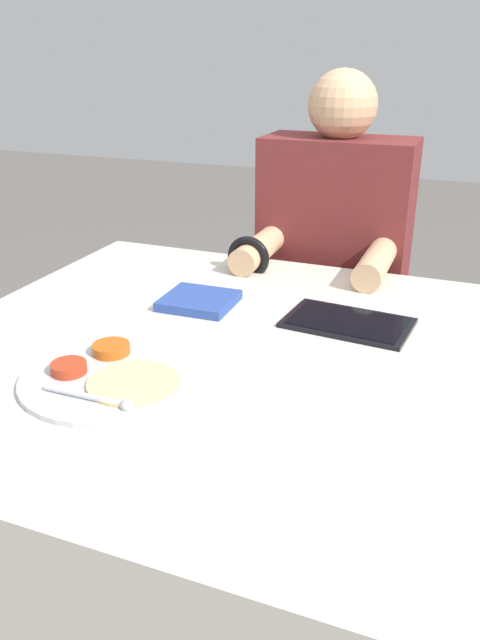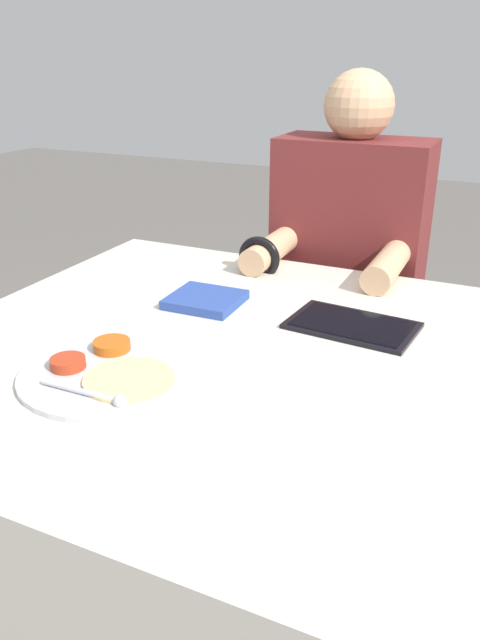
# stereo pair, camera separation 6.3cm
# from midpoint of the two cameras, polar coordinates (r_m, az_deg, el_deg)

# --- Properties ---
(ground_plane) EXTENTS (12.00, 12.00, 0.00)m
(ground_plane) POSITION_cam_midpoint_polar(r_m,az_deg,el_deg) (1.66, -2.29, -27.02)
(ground_plane) COLOR #605B56
(dining_table) EXTENTS (1.13, 1.06, 0.77)m
(dining_table) POSITION_cam_midpoint_polar(r_m,az_deg,el_deg) (1.39, -2.55, -16.88)
(dining_table) COLOR beige
(dining_table) RESTS_ON ground_plane
(thali_tray) EXTENTS (0.30, 0.30, 0.03)m
(thali_tray) POSITION_cam_midpoint_polar(r_m,az_deg,el_deg) (1.09, -13.37, -4.97)
(thali_tray) COLOR #B7BABF
(thali_tray) RESTS_ON dining_table
(red_notebook) EXTENTS (0.15, 0.14, 0.02)m
(red_notebook) POSITION_cam_midpoint_polar(r_m,az_deg,el_deg) (1.36, -5.09, 1.70)
(red_notebook) COLOR silver
(red_notebook) RESTS_ON dining_table
(tablet_device) EXTENTS (0.26, 0.18, 0.01)m
(tablet_device) POSITION_cam_midpoint_polar(r_m,az_deg,el_deg) (1.28, 8.44, -0.25)
(tablet_device) COLOR black
(tablet_device) RESTS_ON dining_table
(person_diner) EXTENTS (0.41, 0.44, 1.24)m
(person_diner) POSITION_cam_midpoint_polar(r_m,az_deg,el_deg) (1.84, 7.21, 0.99)
(person_diner) COLOR black
(person_diner) RESTS_ON ground_plane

